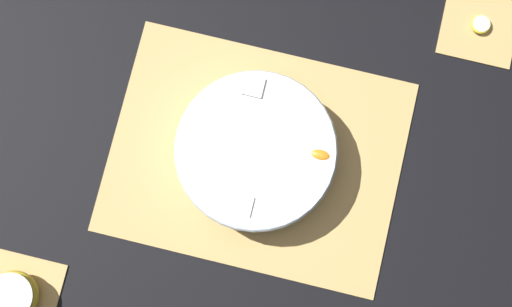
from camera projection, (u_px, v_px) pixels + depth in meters
The scene contains 7 objects.
ground_plane at pixel (256, 157), 1.15m from camera, with size 6.00×6.00×0.00m, color black.
bamboo_mat_center at pixel (256, 156), 1.15m from camera, with size 0.46×0.36×0.01m.
coaster_mat_near_left at pixel (479, 26), 1.18m from camera, with size 0.12×0.12×0.01m.
coaster_mat_far_right at pixel (19, 295), 1.11m from camera, with size 0.12×0.12×0.01m.
fruit_salad_bowl at pixel (256, 152), 1.11m from camera, with size 0.25×0.25×0.07m.
apple_half at pixel (13, 296), 1.09m from camera, with size 0.08×0.08×0.04m.
banana_coin_single at pixel (481, 24), 1.17m from camera, with size 0.03×0.03×0.01m.
Camera 1 is at (-0.04, 0.17, 1.14)m, focal length 50.00 mm.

